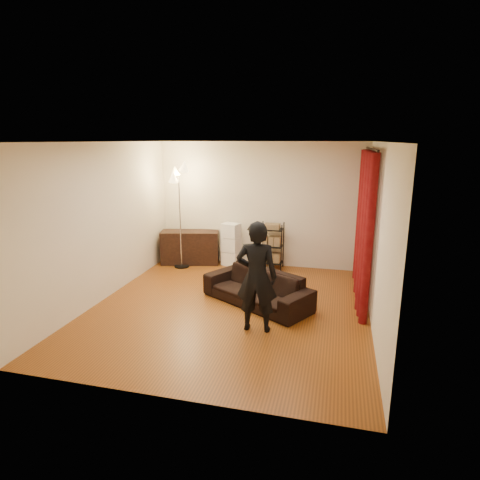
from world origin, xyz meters
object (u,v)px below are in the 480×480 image
(floor_lamp, at_px, (180,218))
(media_cabinet, at_px, (190,247))
(sofa, at_px, (257,288))
(wire_shelf, at_px, (272,246))
(person, at_px, (257,277))
(storage_boxes, at_px, (231,244))

(floor_lamp, bearing_deg, media_cabinet, 74.34)
(sofa, bearing_deg, wire_shelf, 122.68)
(person, distance_m, floor_lamp, 3.39)
(sofa, relative_size, storage_boxes, 2.03)
(sofa, distance_m, media_cabinet, 2.72)
(person, bearing_deg, wire_shelf, -88.26)
(person, distance_m, wire_shelf, 2.96)
(sofa, height_order, storage_boxes, storage_boxes)
(storage_boxes, bearing_deg, person, -68.24)
(sofa, height_order, media_cabinet, media_cabinet)
(wire_shelf, distance_m, floor_lamp, 2.07)
(media_cabinet, distance_m, wire_shelf, 1.86)
(storage_boxes, bearing_deg, floor_lamp, -159.43)
(storage_boxes, bearing_deg, media_cabinet, -175.48)
(media_cabinet, relative_size, floor_lamp, 0.58)
(storage_boxes, xyz_separation_m, floor_lamp, (-1.04, -0.39, 0.62))
(storage_boxes, bearing_deg, wire_shelf, -0.92)
(storage_boxes, relative_size, wire_shelf, 0.95)
(media_cabinet, xyz_separation_m, floor_lamp, (-0.09, -0.31, 0.73))
(media_cabinet, bearing_deg, sofa, -58.09)
(media_cabinet, height_order, floor_lamp, floor_lamp)
(storage_boxes, distance_m, wire_shelf, 0.91)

